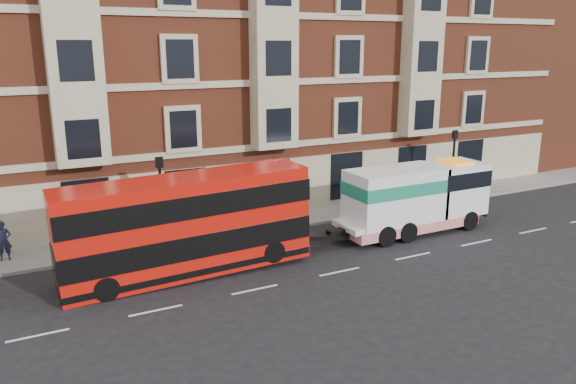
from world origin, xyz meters
name	(u,v)px	position (x,y,z in m)	size (l,w,h in m)	color
ground	(340,272)	(0.00, 0.00, 0.00)	(120.00, 120.00, 0.00)	black
sidewalk	(266,223)	(0.00, 7.50, 0.07)	(90.00, 3.00, 0.15)	slate
victorian_terrace	(221,35)	(0.50, 15.00, 10.07)	(45.00, 12.00, 20.40)	brown
filler_east	(572,45)	(32.00, 14.00, 9.43)	(18.00, 10.00, 19.00)	brown
lamp_post_west	(161,195)	(-6.00, 6.20, 2.68)	(0.35, 0.15, 4.35)	black
lamp_post_east	(453,160)	(12.00, 6.20, 2.68)	(0.35, 0.15, 4.35)	black
double_decker_bus	(186,224)	(-5.88, 2.75, 2.25)	(10.49, 2.41, 4.25)	red
tow_truck	(414,198)	(6.17, 2.75, 1.86)	(8.40, 2.48, 3.50)	white
pedestrian	(4,241)	(-12.79, 7.68, 1.05)	(0.66, 0.43, 1.81)	#1C2039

